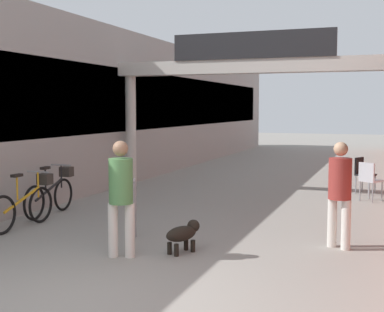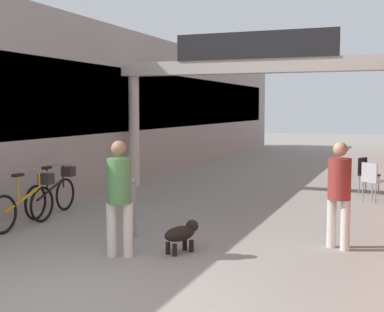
{
  "view_description": "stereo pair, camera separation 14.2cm",
  "coord_description": "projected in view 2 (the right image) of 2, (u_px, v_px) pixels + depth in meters",
  "views": [
    {
      "loc": [
        3.13,
        -4.96,
        2.12
      ],
      "look_at": [
        0.0,
        3.55,
        1.3
      ],
      "focal_mm": 50.0,
      "sensor_mm": 36.0,
      "label": 1
    },
    {
      "loc": [
        3.26,
        -4.91,
        2.12
      ],
      "look_at": [
        0.0,
        3.55,
        1.3
      ],
      "focal_mm": 50.0,
      "sensor_mm": 36.0,
      "label": 2
    }
  ],
  "objects": [
    {
      "name": "arcade_sign_gateway",
      "position": [
        256.0,
        81.0,
        12.99
      ],
      "size": [
        7.4,
        0.47,
        3.94
      ],
      "color": "beige",
      "rests_on": "ground_plane"
    },
    {
      "name": "cafe_chair_black_farther",
      "position": [
        366.0,
        172.0,
        13.19
      ],
      "size": [
        0.53,
        0.53,
        0.89
      ],
      "color": "gray",
      "rests_on": "ground_plane"
    },
    {
      "name": "pedestrian_companion",
      "position": [
        339.0,
        188.0,
        7.98
      ],
      "size": [
        0.46,
        0.46,
        1.61
      ],
      "color": "silver",
      "rests_on": "ground_plane"
    },
    {
      "name": "pedestrian_with_dog",
      "position": [
        119.0,
        191.0,
        7.53
      ],
      "size": [
        0.43,
        0.43,
        1.66
      ],
      "color": "silver",
      "rests_on": "ground_plane"
    },
    {
      "name": "dog_on_leash",
      "position": [
        182.0,
        233.0,
        7.83
      ],
      "size": [
        0.46,
        0.65,
        0.46
      ],
      "color": "black",
      "rests_on": "ground_plane"
    },
    {
      "name": "bollard_post_metal",
      "position": [
        133.0,
        207.0,
        8.76
      ],
      "size": [
        0.1,
        0.1,
        0.98
      ],
      "color": "gray",
      "rests_on": "ground_plane"
    },
    {
      "name": "ground_plane",
      "position": [
        77.0,
        299.0,
        5.92
      ],
      "size": [
        80.0,
        80.0,
        0.0
      ],
      "primitive_type": "plane",
      "color": "gray"
    },
    {
      "name": "bicycle_orange_second",
      "position": [
        27.0,
        202.0,
        9.53
      ],
      "size": [
        0.46,
        1.69,
        0.98
      ],
      "color": "black",
      "rests_on": "ground_plane"
    },
    {
      "name": "cafe_chair_aluminium_nearer",
      "position": [
        372.0,
        178.0,
        12.02
      ],
      "size": [
        0.56,
        0.56,
        0.89
      ],
      "color": "gray",
      "rests_on": "ground_plane"
    },
    {
      "name": "storefront_left",
      "position": [
        130.0,
        108.0,
        17.78
      ],
      "size": [
        3.0,
        26.0,
        4.23
      ],
      "color": "#9E9993",
      "rests_on": "ground_plane"
    },
    {
      "name": "bicycle_black_third",
      "position": [
        54.0,
        192.0,
        10.68
      ],
      "size": [
        0.46,
        1.69,
        0.98
      ],
      "color": "black",
      "rests_on": "ground_plane"
    }
  ]
}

